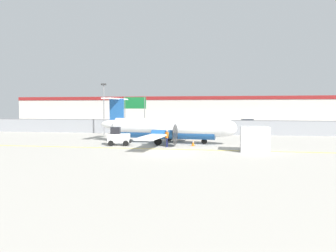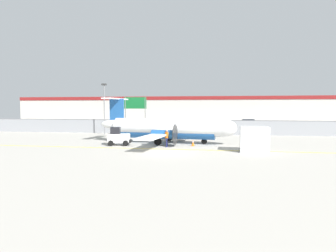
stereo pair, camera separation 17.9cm
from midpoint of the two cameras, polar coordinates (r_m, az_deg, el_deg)
The scene contains 19 objects.
ground_plane at distance 27.79m, azimuth 0.31°, elevation -4.44°, with size 140.00×140.00×0.01m.
perimeter_fence at distance 43.48m, azimuth 3.72°, elevation -0.10°, with size 98.00×0.10×2.10m.
parking_lot_strip at distance 54.98m, azimuth 4.95°, elevation -0.46°, with size 98.00×17.00×0.12m.
background_building at distance 73.29m, azimuth 6.14°, elevation 3.03°, with size 91.00×8.10×6.50m.
commuter_airplane at distance 32.39m, azimuth 0.34°, elevation -0.46°, with size 15.36×16.08×4.92m.
baggage_tug at distance 30.96m, azimuth -9.25°, elevation -2.08°, with size 2.48×1.71×1.88m.
ground_crew_worker at distance 29.39m, azimuth -0.06°, elevation -2.14°, with size 0.36×0.55×1.70m.
cargo_container at distance 27.18m, azimuth 16.32°, elevation -2.43°, with size 2.50×2.13×2.20m.
traffic_cone_near_left at distance 32.13m, azimuth -10.35°, elevation -2.86°, with size 0.36×0.36×0.64m.
traffic_cone_near_right at distance 30.18m, azimuth 4.95°, elevation -3.23°, with size 0.36×0.36×0.64m.
parked_car_0 at distance 59.38m, azimuth -8.51°, elevation 0.62°, with size 4.31×2.24×1.58m.
parked_car_1 at distance 55.45m, azimuth -5.11°, elevation 0.44°, with size 4.34×2.32×1.58m.
parked_car_2 at distance 58.33m, azimuth 1.46°, elevation 0.60°, with size 4.23×2.05×1.58m.
parked_car_3 at distance 54.31m, azimuth 4.39°, elevation 0.38°, with size 4.26×2.12×1.58m.
parked_car_4 at distance 49.67m, azimuth 9.71°, elevation 0.05°, with size 4.34×2.31×1.58m.
parked_car_5 at distance 58.64m, azimuth 15.19°, elevation 0.50°, with size 4.25×2.10×1.58m.
parked_car_6 at distance 50.33m, azimuth 21.88°, elevation -0.11°, with size 4.26×2.13×1.58m.
apron_light_pole at distance 43.67m, azimuth -11.93°, elevation 4.03°, with size 0.70×0.30×7.27m.
highway_sign at distance 47.40m, azimuth -6.15°, elevation 3.84°, with size 3.60×0.14×5.50m.
Camera 2 is at (4.53, -25.15, 3.84)m, focal length 32.00 mm.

